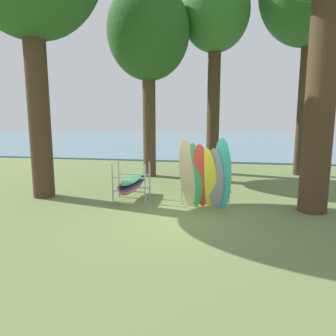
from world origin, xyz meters
name	(u,v)px	position (x,y,z in m)	size (l,w,h in m)	color
ground_plane	(182,218)	(0.00, 0.00, 0.00)	(80.00, 80.00, 0.00)	olive
lake_water	(215,141)	(0.00, 28.61, 0.05)	(80.00, 36.00, 0.10)	slate
tree_mid_behind	(215,18)	(0.50, 7.19, 7.25)	(3.14, 3.14, 9.32)	#42301E
tree_far_left_back	(148,35)	(-2.36, 5.87, 6.32)	(3.63, 3.63, 8.53)	#4C3823
leaning_board_pile	(205,176)	(0.54, 0.94, 1.00)	(1.64, 0.76, 2.17)	#C6B289
board_storage_rack	(132,183)	(-1.91, 1.61, 0.55)	(1.15, 2.13, 1.25)	#9EA0A5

